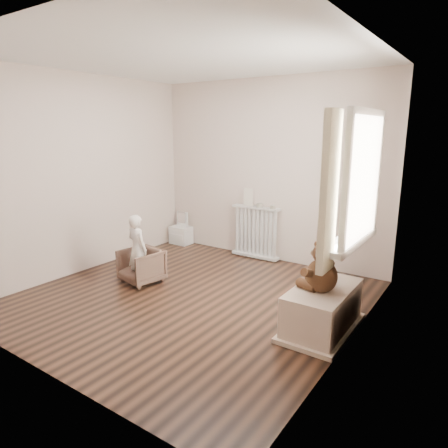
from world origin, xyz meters
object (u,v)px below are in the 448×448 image
Objects in this scene: radiator at (256,233)px; toy_bench at (322,310)px; teddy_bear at (322,266)px; plush_cat at (357,222)px; child at (137,249)px; toy_vanity at (181,228)px; armchair at (141,266)px.

radiator is 2.28m from toy_bench.
plush_cat reaches higher than teddy_bear.
radiator is at bearing -101.93° from child.
plush_cat is (1.78, -1.14, 0.61)m from radiator.
toy_bench is 1.98× the size of teddy_bear.
radiator is 0.91× the size of child.
radiator reaches higher than toy_vanity.
teddy_bear is 2.07× the size of plush_cat.
teddy_bear is at bearing -86.96° from toy_bench.
teddy_bear is (3.07, -1.63, 0.40)m from toy_vanity.
toy_vanity is at bearing -56.29° from child.
teddy_bear is 0.63m from plush_cat.
toy_vanity is at bearing 153.35° from toy_bench.
teddy_bear reaches higher than radiator.
armchair is at bearing -112.64° from radiator.
radiator is at bearing 1.20° from toy_vanity.
armchair is (0.73, -1.63, -0.06)m from toy_vanity.
radiator is 1.85m from child.
teddy_bear reaches higher than toy_bench.
plush_cat is (2.48, 0.52, 0.79)m from armchair.
radiator is at bearing 149.46° from teddy_bear.
child is at bearing -146.09° from plush_cat.
armchair is 0.51× the size of toy_bench.
toy_vanity is 1.84m from child.
child reaches higher than radiator.
plush_cat is at bearing -156.83° from child.
toy_bench is (1.64, -1.57, -0.19)m from radiator.
toy_vanity reaches higher than armchair.
armchair is 2.38m from teddy_bear.
teddy_bear is (1.65, -1.66, 0.28)m from radiator.
child is 0.94× the size of toy_bench.
radiator is 2.20m from plush_cat.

